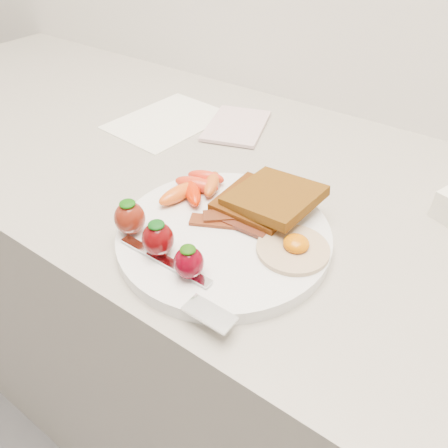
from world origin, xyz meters
The scene contains 11 objects.
counter centered at (0.00, 1.70, 0.45)m, with size 2.00×0.60×0.90m, color gray.
plate centered at (-0.02, 1.55, 0.91)m, with size 0.27×0.27×0.02m, color white.
toast_lower centered at (-0.01, 1.62, 0.93)m, with size 0.10×0.10×0.01m, color black.
toast_upper centered at (0.01, 1.63, 0.94)m, with size 0.10×0.10×0.01m, color #472808.
fried_egg centered at (0.07, 1.57, 0.92)m, with size 0.10×0.10×0.02m.
bacon_strips centered at (-0.02, 1.57, 0.92)m, with size 0.10×0.08×0.01m.
baby_carrots centered at (-0.09, 1.60, 0.93)m, with size 0.07×0.11×0.02m.
strawberries centered at (-0.06, 1.48, 0.94)m, with size 0.14×0.05×0.05m.
fork centered at (0.00, 1.45, 0.92)m, with size 0.18×0.05×0.00m.
paper_sheet centered at (-0.30, 1.77, 0.90)m, with size 0.16×0.21×0.00m, color white.
notepad centered at (-0.18, 1.83, 0.91)m, with size 0.10×0.15×0.01m, color beige.
Camera 1 is at (0.23, 1.21, 1.27)m, focal length 35.00 mm.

